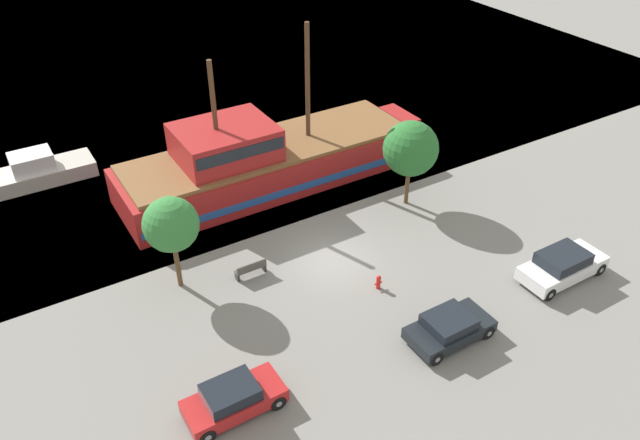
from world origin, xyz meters
The scene contains 11 objects.
ground_plane centered at (0.00, 0.00, 0.00)m, with size 160.00×160.00×0.00m, color gray.
water_surface centered at (0.00, 44.00, 0.00)m, with size 80.00×80.00×0.00m, color teal.
pirate_ship centered at (0.70, 8.78, 1.59)m, with size 19.72×5.60×9.46m.
moored_boat_dockside centered at (-11.09, 16.19, 0.74)m, with size 6.09×2.38×1.99m.
parked_car_curb_front centered at (-8.32, -6.05, 0.70)m, with size 3.91×1.79×1.41m.
parked_car_curb_mid centered at (1.44, -7.39, 0.66)m, with size 3.87×1.99×1.30m.
parked_car_curb_rear centered at (9.01, -7.06, 0.76)m, with size 4.60×1.97×1.53m.
fire_hydrant centered at (0.79, -3.00, 0.41)m, with size 0.42×0.25×0.76m.
bench_promenade_east centered at (-4.09, 1.07, 0.43)m, with size 1.60×0.45×0.85m.
tree_row_east centered at (-7.38, 2.24, 3.61)m, with size 2.63×2.63×4.94m.
tree_row_mideast centered at (6.69, 2.41, 3.59)m, with size 3.14×3.14×5.17m.
Camera 1 is at (-13.72, -21.37, 20.03)m, focal length 35.00 mm.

